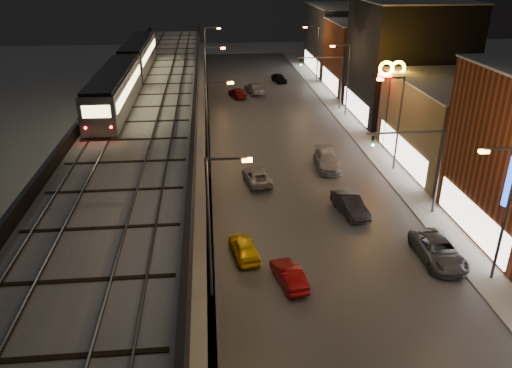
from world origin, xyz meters
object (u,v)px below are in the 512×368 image
car_mid_silver (257,177)px  car_far_white (237,93)px  car_taxi (244,248)px  car_mid_dark (254,88)px  subway_train (128,69)px  car_onc_dark (438,251)px  car_onc_white (327,161)px  car_onc_red (279,78)px  car_near_white (289,275)px  car_onc_silver (350,205)px

car_mid_silver → car_far_white: bearing=-98.1°
car_taxi → car_mid_dark: (4.82, 44.49, 0.09)m
car_mid_dark → car_far_white: size_ratio=1.26×
subway_train → car_onc_dark: 34.78m
car_taxi → car_onc_white: 17.46m
car_taxi → subway_train: bearing=-76.0°
car_far_white → car_onc_red: size_ratio=1.02×
car_near_white → car_onc_dark: 10.51m
car_taxi → car_onc_dark: bearing=163.1°
subway_train → car_onc_silver: bearing=-43.4°
subway_train → car_near_white: size_ratio=8.72×
car_far_white → car_onc_red: car_far_white is taller
car_mid_silver → car_far_white: size_ratio=1.08×
car_mid_silver → car_mid_dark: 32.57m
car_near_white → car_onc_white: bearing=-121.7°
car_mid_dark → car_onc_silver: 39.25m
car_near_white → car_onc_silver: 10.81m
car_onc_red → subway_train: bearing=-137.8°
car_far_white → car_onc_white: bearing=87.8°
car_mid_dark → car_onc_dark: bearing=89.7°
car_near_white → car_onc_silver: car_onc_silver is taller
car_onc_silver → car_onc_dark: bearing=-69.4°
car_onc_white → car_mid_dark: bearing=101.1°
car_onc_dark → car_onc_silver: bearing=120.0°
car_mid_dark → car_onc_red: 8.11m
subway_train → car_onc_silver: size_ratio=7.35×
car_taxi → car_onc_dark: car_onc_dark is taller
car_onc_white → car_onc_red: size_ratio=1.29×
car_taxi → car_mid_dark: car_mid_dark is taller
subway_train → car_mid_dark: subway_train is taller
car_onc_dark → car_taxi: bearing=172.6°
car_onc_silver → car_onc_red: size_ratio=1.12×
subway_train → car_onc_dark: (22.99, -25.00, -7.49)m
car_mid_dark → car_near_white: bearing=77.1°
car_taxi → car_onc_white: car_onc_white is taller
car_onc_silver → car_onc_dark: (4.10, -7.15, -0.00)m
car_onc_white → car_near_white: bearing=-107.1°
car_near_white → car_mid_silver: 15.41m
car_mid_dark → car_onc_silver: (4.00, -39.05, -0.01)m
car_near_white → car_onc_white: size_ratio=0.73×
car_onc_dark → car_onc_red: 52.92m
car_taxi → car_far_white: 42.18m
car_far_white → car_mid_dark: bearing=-154.9°
car_onc_dark → car_onc_red: car_onc_dark is taller
car_mid_silver → car_far_white: (0.13, 30.08, 0.09)m
subway_train → car_mid_dark: size_ratio=6.38×
car_near_white → car_mid_silver: car_near_white is taller
car_onc_white → car_onc_red: (0.37, 36.23, -0.07)m
car_taxi → car_mid_silver: size_ratio=0.88×
car_far_white → car_onc_silver: 37.28m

